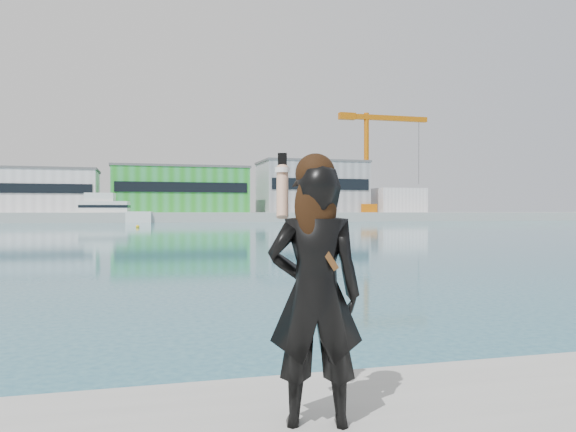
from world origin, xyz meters
name	(u,v)px	position (x,y,z in m)	size (l,w,h in m)	color
far_quay	(144,217)	(0.00, 130.00, 1.00)	(320.00, 40.00, 2.00)	#9E9E99
warehouse_white	(40,191)	(-22.00, 127.98, 6.76)	(24.48, 15.35, 9.50)	silver
warehouse_green	(180,190)	(8.00, 127.98, 7.26)	(30.60, 16.36, 10.50)	green
warehouse_grey_right	(312,187)	(40.00, 127.98, 8.26)	(25.50, 15.35, 12.50)	gray
ancillary_shed	(397,200)	(62.00, 126.00, 5.00)	(12.00, 10.00, 6.00)	silver
dock_crane	(371,158)	(53.20, 122.00, 15.07)	(23.00, 4.00, 24.00)	orange
flagpole_right	(245,192)	(22.09, 121.00, 6.54)	(1.28, 0.16, 8.00)	silver
motor_yacht	(107,212)	(-7.27, 112.84, 2.17)	(17.06, 6.96, 7.73)	silver
buoy_near	(138,228)	(-1.55, 75.41, 0.00)	(0.50, 0.50, 0.50)	yellow
woman	(315,286)	(-0.56, -0.18, 1.74)	(0.73, 0.57, 1.86)	black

